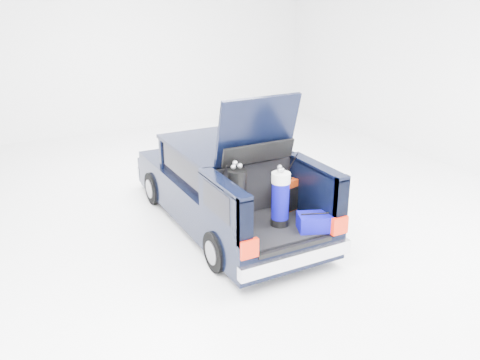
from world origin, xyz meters
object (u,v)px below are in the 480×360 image
blue_golf_bag (280,199)px  car (224,186)px  black_golf_bag (237,198)px  red_suitcase (286,195)px  blue_duffel (315,222)px

blue_golf_bag → car: bearing=119.4°
black_golf_bag → red_suitcase: bearing=1.8°
car → black_golf_bag: car is taller
red_suitcase → blue_golf_bag: (-0.36, -0.40, 0.17)m
car → blue_golf_bag: size_ratio=5.02×
blue_golf_bag → blue_duffel: blue_golf_bag is taller
black_golf_bag → blue_golf_bag: 0.64m
car → red_suitcase: 1.34m
blue_duffel → red_suitcase: bearing=111.8°
red_suitcase → blue_duffel: red_suitcase is taller
red_suitcase → black_golf_bag: black_golf_bag is taller
blue_duffel → car: bearing=125.2°
black_golf_bag → blue_duffel: black_golf_bag is taller
car → black_golf_bag: (-0.47, -1.39, 0.38)m
black_golf_bag → blue_duffel: (0.97, -0.61, -0.33)m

